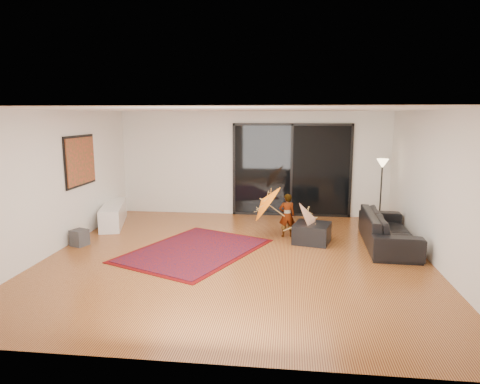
% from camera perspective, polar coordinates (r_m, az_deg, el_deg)
% --- Properties ---
extents(floor, '(7.00, 7.00, 0.00)m').
position_cam_1_polar(floor, '(8.07, -0.45, -8.62)').
color(floor, '#AA672E').
rests_on(floor, ground).
extents(ceiling, '(7.00, 7.00, 0.00)m').
position_cam_1_polar(ceiling, '(7.64, -0.48, 10.92)').
color(ceiling, white).
rests_on(ceiling, wall_back).
extents(wall_back, '(7.00, 0.00, 7.00)m').
position_cam_1_polar(wall_back, '(11.19, 1.76, 3.78)').
color(wall_back, silver).
rests_on(wall_back, floor).
extents(wall_front, '(7.00, 0.00, 7.00)m').
position_cam_1_polar(wall_front, '(4.37, -6.20, -6.57)').
color(wall_front, silver).
rests_on(wall_front, floor).
extents(wall_left, '(0.00, 7.00, 7.00)m').
position_cam_1_polar(wall_left, '(8.88, -23.50, 1.23)').
color(wall_left, silver).
rests_on(wall_left, floor).
extents(wall_right, '(0.00, 7.00, 7.00)m').
position_cam_1_polar(wall_right, '(8.09, 24.94, 0.33)').
color(wall_right, silver).
rests_on(wall_right, floor).
extents(sliding_door, '(3.06, 0.07, 2.40)m').
position_cam_1_polar(sliding_door, '(11.14, 6.88, 2.90)').
color(sliding_door, black).
rests_on(sliding_door, wall_back).
extents(painting, '(0.04, 1.28, 1.08)m').
position_cam_1_polar(painting, '(9.69, -20.50, 3.92)').
color(painting, black).
rests_on(painting, wall_left).
extents(media_console, '(0.93, 1.85, 0.50)m').
position_cam_1_polar(media_console, '(10.76, -16.51, -2.86)').
color(media_console, white).
rests_on(media_console, floor).
extents(speaker, '(0.37, 0.37, 0.33)m').
position_cam_1_polar(speaker, '(9.28, -20.63, -5.71)').
color(speaker, '#424244').
rests_on(speaker, floor).
extents(persian_rug, '(2.98, 3.39, 0.02)m').
position_cam_1_polar(persian_rug, '(8.45, -6.06, -7.74)').
color(persian_rug, '#540708').
rests_on(persian_rug, floor).
extents(sofa, '(1.00, 2.34, 0.67)m').
position_cam_1_polar(sofa, '(9.14, 19.16, -4.74)').
color(sofa, black).
rests_on(sofa, floor).
extents(ottoman, '(0.85, 0.85, 0.40)m').
position_cam_1_polar(ottoman, '(9.01, 9.57, -5.41)').
color(ottoman, black).
rests_on(ottoman, floor).
extents(floor_lamp, '(0.27, 0.27, 1.60)m').
position_cam_1_polar(floor_lamp, '(10.54, 18.40, 2.38)').
color(floor_lamp, black).
rests_on(floor_lamp, floor).
extents(child, '(0.38, 0.29, 0.95)m').
position_cam_1_polar(child, '(9.29, 6.28, -3.10)').
color(child, '#999999').
rests_on(child, floor).
extents(parasol_orange, '(0.66, 0.90, 0.90)m').
position_cam_1_polar(parasol_orange, '(9.21, 2.88, -1.52)').
color(parasol_orange, orange).
rests_on(parasol_orange, child).
extents(parasol_white, '(0.52, 0.85, 0.92)m').
position_cam_1_polar(parasol_white, '(9.16, 10.04, -3.21)').
color(parasol_white, silver).
rests_on(parasol_white, floor).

